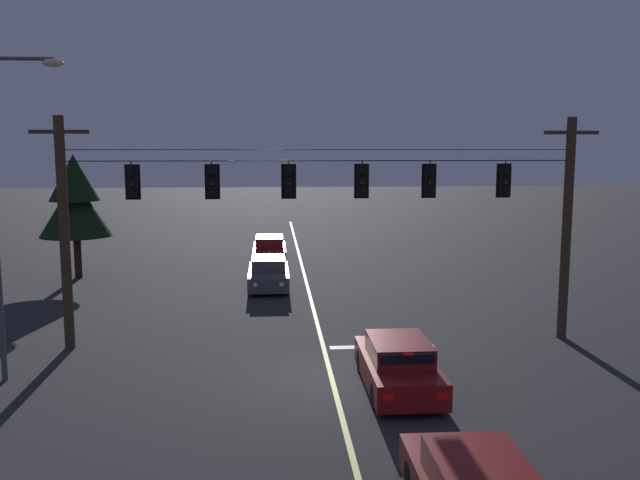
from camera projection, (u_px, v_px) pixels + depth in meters
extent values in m
plane|color=#28282B|center=(332.00, 378.00, 18.75)|extent=(180.00, 180.00, 0.00)
cube|color=#D1C64C|center=(311.00, 301.00, 28.07)|extent=(0.14, 60.00, 0.01)
cube|color=silver|center=(382.00, 347.00, 21.69)|extent=(3.40, 0.36, 0.01)
cylinder|color=#423021|center=(64.00, 234.00, 21.04)|extent=(0.32, 0.32, 7.37)
cube|color=#423021|center=(59.00, 132.00, 20.60)|extent=(1.80, 0.12, 0.12)
cylinder|color=slate|center=(60.00, 143.00, 20.65)|extent=(0.12, 0.12, 0.18)
cylinder|color=#423021|center=(566.00, 230.00, 22.22)|extent=(0.32, 0.32, 7.37)
cube|color=#423021|center=(571.00, 133.00, 21.78)|extent=(1.80, 0.12, 0.12)
cylinder|color=slate|center=(571.00, 143.00, 21.83)|extent=(0.12, 0.12, 0.18)
cylinder|color=black|center=(322.00, 161.00, 21.32)|extent=(16.27, 0.03, 0.03)
cylinder|color=black|center=(322.00, 150.00, 21.27)|extent=(16.27, 0.02, 0.02)
cylinder|color=black|center=(131.00, 164.00, 20.90)|extent=(0.04, 0.04, 0.18)
cube|color=black|center=(132.00, 182.00, 20.98)|extent=(0.32, 0.26, 0.96)
cube|color=black|center=(133.00, 182.00, 21.12)|extent=(0.48, 0.03, 1.12)
sphere|color=#380A0A|center=(130.00, 173.00, 20.78)|extent=(0.17, 0.17, 0.17)
cylinder|color=black|center=(130.00, 172.00, 20.73)|extent=(0.20, 0.10, 0.20)
sphere|color=orange|center=(131.00, 182.00, 20.82)|extent=(0.17, 0.17, 0.17)
cylinder|color=black|center=(130.00, 181.00, 20.77)|extent=(0.20, 0.10, 0.20)
sphere|color=black|center=(131.00, 192.00, 20.86)|extent=(0.17, 0.17, 0.17)
cylinder|color=black|center=(131.00, 190.00, 20.81)|extent=(0.20, 0.10, 0.20)
cylinder|color=black|center=(212.00, 164.00, 21.08)|extent=(0.04, 0.04, 0.18)
cube|color=black|center=(212.00, 182.00, 21.16)|extent=(0.32, 0.26, 0.96)
cube|color=black|center=(212.00, 182.00, 21.30)|extent=(0.48, 0.03, 1.12)
sphere|color=#380A0A|center=(211.00, 173.00, 20.96)|extent=(0.17, 0.17, 0.17)
cylinder|color=black|center=(211.00, 172.00, 20.91)|extent=(0.20, 0.10, 0.20)
sphere|color=orange|center=(212.00, 182.00, 21.00)|extent=(0.17, 0.17, 0.17)
cylinder|color=black|center=(211.00, 181.00, 20.95)|extent=(0.20, 0.10, 0.20)
sphere|color=black|center=(212.00, 191.00, 21.04)|extent=(0.17, 0.17, 0.17)
cylinder|color=black|center=(212.00, 190.00, 20.99)|extent=(0.20, 0.10, 0.20)
cylinder|color=black|center=(289.00, 164.00, 21.25)|extent=(0.04, 0.04, 0.18)
cube|color=black|center=(289.00, 182.00, 21.33)|extent=(0.32, 0.26, 0.96)
cube|color=black|center=(289.00, 181.00, 21.47)|extent=(0.48, 0.03, 1.12)
sphere|color=#380A0A|center=(289.00, 173.00, 21.13)|extent=(0.17, 0.17, 0.17)
cylinder|color=black|center=(289.00, 171.00, 21.09)|extent=(0.20, 0.10, 0.20)
sphere|color=orange|center=(289.00, 182.00, 21.17)|extent=(0.17, 0.17, 0.17)
cylinder|color=black|center=(289.00, 181.00, 21.13)|extent=(0.20, 0.10, 0.20)
sphere|color=black|center=(289.00, 191.00, 21.21)|extent=(0.17, 0.17, 0.17)
cylinder|color=black|center=(289.00, 190.00, 21.17)|extent=(0.20, 0.10, 0.20)
cylinder|color=black|center=(362.00, 164.00, 21.42)|extent=(0.04, 0.04, 0.18)
cube|color=black|center=(362.00, 181.00, 21.50)|extent=(0.32, 0.26, 0.96)
cube|color=black|center=(362.00, 181.00, 21.64)|extent=(0.48, 0.03, 1.12)
sphere|color=#380A0A|center=(363.00, 173.00, 21.30)|extent=(0.17, 0.17, 0.17)
cylinder|color=black|center=(363.00, 171.00, 21.26)|extent=(0.20, 0.10, 0.20)
sphere|color=orange|center=(363.00, 182.00, 21.34)|extent=(0.17, 0.17, 0.17)
cylinder|color=black|center=(363.00, 180.00, 21.30)|extent=(0.20, 0.10, 0.20)
sphere|color=black|center=(363.00, 191.00, 21.38)|extent=(0.17, 0.17, 0.17)
cylinder|color=black|center=(363.00, 189.00, 21.34)|extent=(0.20, 0.10, 0.20)
cylinder|color=black|center=(430.00, 163.00, 21.58)|extent=(0.04, 0.04, 0.18)
cube|color=black|center=(430.00, 181.00, 21.66)|extent=(0.32, 0.26, 0.96)
cube|color=black|center=(429.00, 181.00, 21.80)|extent=(0.48, 0.03, 1.12)
sphere|color=#380A0A|center=(431.00, 172.00, 21.46)|extent=(0.17, 0.17, 0.17)
cylinder|color=black|center=(432.00, 171.00, 21.42)|extent=(0.20, 0.10, 0.20)
sphere|color=orange|center=(431.00, 181.00, 21.50)|extent=(0.17, 0.17, 0.17)
cylinder|color=black|center=(431.00, 180.00, 21.46)|extent=(0.20, 0.10, 0.20)
sphere|color=black|center=(431.00, 190.00, 21.54)|extent=(0.17, 0.17, 0.17)
cylinder|color=black|center=(431.00, 189.00, 21.50)|extent=(0.20, 0.10, 0.20)
cylinder|color=black|center=(506.00, 163.00, 21.76)|extent=(0.04, 0.04, 0.18)
cube|color=black|center=(505.00, 181.00, 21.84)|extent=(0.32, 0.26, 0.96)
cube|color=black|center=(503.00, 181.00, 21.98)|extent=(0.48, 0.03, 1.12)
sphere|color=#380A0A|center=(507.00, 172.00, 21.64)|extent=(0.17, 0.17, 0.17)
cylinder|color=black|center=(507.00, 171.00, 21.60)|extent=(0.20, 0.10, 0.20)
sphere|color=orange|center=(507.00, 181.00, 21.68)|extent=(0.17, 0.17, 0.17)
cylinder|color=black|center=(507.00, 180.00, 21.64)|extent=(0.20, 0.10, 0.20)
sphere|color=black|center=(506.00, 190.00, 21.72)|extent=(0.17, 0.17, 0.17)
cylinder|color=black|center=(507.00, 189.00, 21.68)|extent=(0.20, 0.10, 0.20)
cube|color=maroon|center=(398.00, 370.00, 17.87)|extent=(1.80, 4.30, 0.68)
cube|color=maroon|center=(399.00, 349.00, 17.67)|extent=(1.51, 2.15, 0.54)
cube|color=black|center=(393.00, 339.00, 18.59)|extent=(1.40, 0.21, 0.48)
cube|color=black|center=(407.00, 362.00, 16.62)|extent=(1.37, 0.18, 0.46)
cylinder|color=black|center=(362.00, 362.00, 19.15)|extent=(0.22, 0.64, 0.64)
cylinder|color=black|center=(416.00, 360.00, 19.27)|extent=(0.22, 0.64, 0.64)
cylinder|color=black|center=(376.00, 396.00, 16.52)|extent=(0.22, 0.64, 0.64)
cylinder|color=black|center=(439.00, 394.00, 16.64)|extent=(0.22, 0.64, 0.64)
cube|color=red|center=(388.00, 397.00, 15.67)|extent=(0.28, 0.03, 0.18)
cube|color=red|center=(443.00, 396.00, 15.76)|extent=(0.28, 0.03, 0.18)
cube|color=red|center=(408.00, 355.00, 16.48)|extent=(0.24, 0.04, 0.06)
cube|color=#4C4C51|center=(269.00, 277.00, 30.73)|extent=(1.80, 4.30, 0.68)
cube|color=#4C4C51|center=(268.00, 263.00, 30.76)|extent=(1.51, 2.15, 0.54)
cube|color=black|center=(268.00, 267.00, 29.84)|extent=(1.40, 0.21, 0.48)
cube|color=black|center=(268.00, 259.00, 31.81)|extent=(1.37, 0.18, 0.46)
cylinder|color=black|center=(287.00, 286.00, 29.49)|extent=(0.22, 0.64, 0.64)
cylinder|color=black|center=(250.00, 287.00, 29.38)|extent=(0.22, 0.64, 0.64)
cylinder|color=black|center=(285.00, 275.00, 32.13)|extent=(0.22, 0.64, 0.64)
cylinder|color=black|center=(252.00, 275.00, 32.01)|extent=(0.22, 0.64, 0.64)
sphere|color=white|center=(281.00, 285.00, 28.62)|extent=(0.20, 0.20, 0.20)
sphere|color=white|center=(255.00, 285.00, 28.54)|extent=(0.20, 0.20, 0.20)
cube|color=maroon|center=(270.00, 252.00, 37.88)|extent=(1.80, 4.30, 0.68)
cube|color=maroon|center=(269.00, 241.00, 37.92)|extent=(1.51, 2.15, 0.54)
cube|color=black|center=(269.00, 244.00, 36.99)|extent=(1.40, 0.21, 0.48)
cube|color=black|center=(269.00, 239.00, 38.96)|extent=(1.37, 0.18, 0.46)
cylinder|color=black|center=(284.00, 259.00, 36.65)|extent=(0.22, 0.64, 0.64)
cylinder|color=black|center=(255.00, 260.00, 36.53)|extent=(0.22, 0.64, 0.64)
cylinder|color=black|center=(283.00, 252.00, 39.28)|extent=(0.22, 0.64, 0.64)
cylinder|color=black|center=(256.00, 252.00, 39.17)|extent=(0.22, 0.64, 0.64)
sphere|color=white|center=(280.00, 257.00, 35.77)|extent=(0.20, 0.20, 0.20)
sphere|color=white|center=(259.00, 257.00, 35.69)|extent=(0.20, 0.20, 0.20)
cube|color=maroon|center=(481.00, 475.00, 10.90)|extent=(1.51, 2.15, 0.54)
cube|color=black|center=(464.00, 449.00, 11.82)|extent=(1.40, 0.21, 0.48)
cylinder|color=black|center=(413.00, 479.00, 12.39)|extent=(0.22, 0.64, 0.64)
cylinder|color=black|center=(497.00, 476.00, 12.50)|extent=(0.22, 0.64, 0.64)
cylinder|color=#4C4F54|center=(19.00, 59.00, 17.45)|extent=(1.80, 0.10, 0.10)
ellipsoid|color=beige|center=(53.00, 63.00, 17.53)|extent=(0.56, 0.30, 0.22)
cylinder|color=#332316|center=(78.00, 254.00, 32.95)|extent=(0.36, 0.36, 2.33)
cone|color=black|center=(75.00, 208.00, 32.64)|extent=(3.48, 3.48, 2.78)
cone|color=black|center=(74.00, 177.00, 32.43)|extent=(2.43, 2.43, 2.26)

